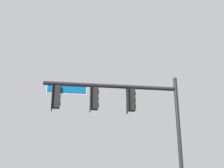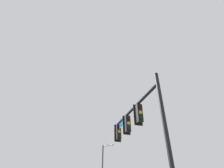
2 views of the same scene
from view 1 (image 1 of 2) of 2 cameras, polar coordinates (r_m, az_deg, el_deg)
name	(u,v)px [view 1 (image 1 of 2)]	position (r m, az deg, el deg)	size (l,w,h in m)	color
signal_pole_near	(119,107)	(15.07, 1.24, -4.27)	(6.61, 1.36, 7.00)	black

